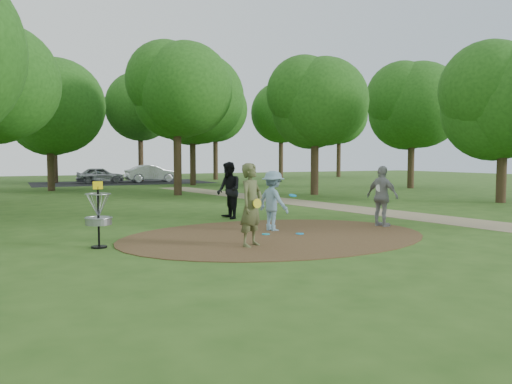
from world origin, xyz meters
name	(u,v)px	position (x,y,z in m)	size (l,w,h in m)	color
ground	(276,236)	(0.00, 0.00, 0.00)	(100.00, 100.00, 0.00)	#2D5119
dirt_clearing	(276,236)	(0.00, 0.00, 0.01)	(8.40, 8.40, 0.02)	#47301C
footpath	(408,215)	(6.50, 2.00, 0.01)	(2.00, 40.00, 0.01)	#8C7A5B
parking_lot	(123,183)	(2.00, 30.00, 0.00)	(14.00, 8.00, 0.01)	black
player_observer_with_disc	(251,205)	(-1.27, -1.13, 0.98)	(0.85, 0.77, 1.96)	#515732
player_throwing_with_disc	(273,201)	(0.37, 0.85, 0.85)	(1.17, 1.23, 1.71)	#7DA2BA
player_walking_with_disc	(229,190)	(0.35, 4.00, 0.97)	(0.75, 0.95, 1.95)	black
player_waiting_with_disc	(382,196)	(3.71, 0.14, 0.92)	(0.70, 1.15, 1.84)	#979799
disc_ground_cyan	(266,234)	(-0.18, 0.25, 0.03)	(0.22, 0.22, 0.02)	#17A2BB
disc_ground_blue	(300,234)	(0.68, -0.09, 0.03)	(0.22, 0.22, 0.02)	#0D99E7
car_left	(100,175)	(0.28, 30.36, 0.64)	(1.52, 3.77, 1.28)	#A0A1A7
car_right	(152,174)	(4.46, 30.14, 0.72)	(1.52, 4.35, 1.43)	#B3B8BB
disc_golf_basket	(98,210)	(-4.50, 0.30, 0.87)	(0.63, 0.63, 1.54)	black
tree_ring	(205,88)	(1.76, 9.96, 5.21)	(37.36, 46.20, 9.60)	#332316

